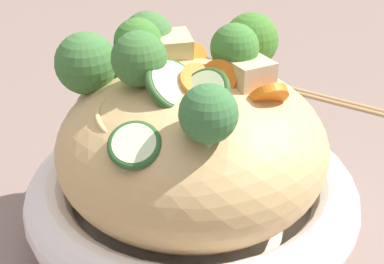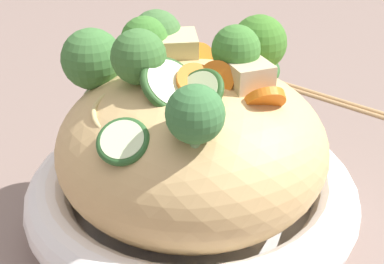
% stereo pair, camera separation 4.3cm
% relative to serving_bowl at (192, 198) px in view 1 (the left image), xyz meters
% --- Properties ---
extents(ground_plane, '(3.00, 3.00, 0.00)m').
position_rel_serving_bowl_xyz_m(ground_plane, '(0.00, 0.00, -0.03)').
color(ground_plane, '#7D685E').
extents(serving_bowl, '(0.27, 0.27, 0.06)m').
position_rel_serving_bowl_xyz_m(serving_bowl, '(0.00, 0.00, 0.00)').
color(serving_bowl, white).
rests_on(serving_bowl, ground_plane).
extents(noodle_heap, '(0.22, 0.22, 0.13)m').
position_rel_serving_bowl_xyz_m(noodle_heap, '(0.00, -0.00, 0.05)').
color(noodle_heap, tan).
rests_on(noodle_heap, serving_bowl).
extents(broccoli_florets, '(0.19, 0.19, 0.07)m').
position_rel_serving_bowl_xyz_m(broccoli_florets, '(0.01, -0.02, 0.12)').
color(broccoli_florets, '#8DB471').
rests_on(broccoli_florets, serving_bowl).
extents(carrot_coins, '(0.08, 0.10, 0.04)m').
position_rel_serving_bowl_xyz_m(carrot_coins, '(-0.02, 0.01, 0.11)').
color(carrot_coins, orange).
rests_on(carrot_coins, serving_bowl).
extents(zucchini_slices, '(0.17, 0.16, 0.05)m').
position_rel_serving_bowl_xyz_m(zucchini_slices, '(-0.00, 0.01, 0.11)').
color(zucchini_slices, beige).
rests_on(zucchini_slices, serving_bowl).
extents(chicken_chunks, '(0.08, 0.10, 0.03)m').
position_rel_serving_bowl_xyz_m(chicken_chunks, '(-0.01, -0.02, 0.11)').
color(chicken_chunks, '#D0BD88').
rests_on(chicken_chunks, serving_bowl).
extents(chopsticks_pair, '(0.15, 0.17, 0.01)m').
position_rel_serving_bowl_xyz_m(chopsticks_pair, '(-0.22, -0.21, -0.03)').
color(chopsticks_pair, tan).
rests_on(chopsticks_pair, ground_plane).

